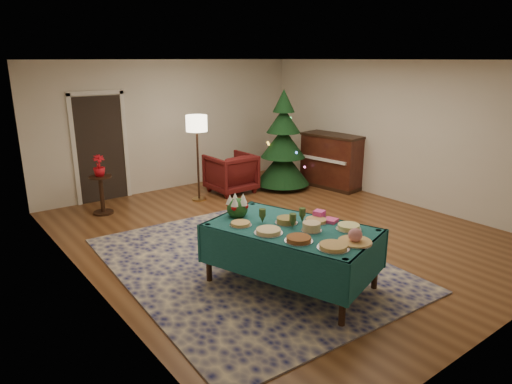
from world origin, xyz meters
TOP-DOWN VIEW (x-y plane):
  - room_shell at (0.00, 0.00)m, footprint 7.00×7.00m
  - doorway at (-1.60, 3.48)m, footprint 1.08×0.04m
  - rug at (-1.12, -0.62)m, footprint 3.41×4.36m
  - buffet_table at (-1.05, -1.45)m, footprint 1.74×2.26m
  - platter_0 at (-1.12, -2.20)m, footprint 0.35×0.35m
  - platter_1 at (-0.82, -2.24)m, footprint 0.38×0.38m
  - platter_2 at (-0.57, -1.92)m, footprint 0.30×0.30m
  - platter_3 at (-1.28, -1.83)m, footprint 0.32×0.32m
  - platter_4 at (-0.95, -1.69)m, footprint 0.25×0.25m
  - platter_5 at (-0.69, -1.51)m, footprint 0.30×0.30m
  - platter_6 at (-1.39, -1.44)m, footprint 0.34×0.34m
  - platter_7 at (-1.01, -1.32)m, footprint 0.28×0.28m
  - platter_8 at (-1.50, -1.03)m, footprint 0.27×0.27m
  - goblet_0 at (-1.23, -1.13)m, footprint 0.08×0.08m
  - goblet_1 at (-0.82, -1.40)m, footprint 0.08×0.08m
  - goblet_2 at (-1.06, -1.48)m, footprint 0.08×0.08m
  - napkin_stack at (-0.54, -1.61)m, footprint 0.20×0.20m
  - gift_box at (-0.56, -1.43)m, footprint 0.16×0.16m
  - centerpiece at (-1.33, -0.73)m, footprint 0.28×0.28m
  - armchair at (0.72, 2.42)m, footprint 0.88×0.82m
  - floor_lamp at (-0.11, 2.35)m, footprint 0.41×0.41m
  - side_table at (-1.93, 2.68)m, footprint 0.39×0.39m
  - potted_plant at (-1.93, 2.68)m, footprint 0.21×0.38m
  - christmas_tree at (1.79, 2.00)m, footprint 1.48×1.48m
  - piano at (2.70, 1.42)m, footprint 0.79×1.41m

SIDE VIEW (x-z plane):
  - rug at x=-1.12m, z-range 0.00..0.02m
  - side_table at x=-1.93m, z-range -0.01..0.70m
  - armchair at x=0.72m, z-range 0.00..0.90m
  - piano at x=2.70m, z-range -0.01..1.15m
  - buffet_table at x=-1.05m, z-range 0.23..1.01m
  - platter_5 at x=-0.69m, z-range 0.77..0.82m
  - platter_8 at x=-1.50m, z-range 0.77..0.82m
  - napkin_stack at x=-0.54m, z-range 0.78..0.82m
  - platter_0 at x=-1.12m, z-range 0.77..0.82m
  - platter_6 at x=-1.39m, z-range 0.77..0.83m
  - platter_3 at x=-1.28m, z-range 0.77..0.83m
  - platter_2 at x=-0.57m, z-range 0.77..0.84m
  - platter_7 at x=-1.01m, z-range 0.77..0.85m
  - potted_plant at x=-1.93m, z-range 0.70..0.92m
  - platter_4 at x=-0.95m, z-range 0.77..0.88m
  - gift_box at x=-0.56m, z-range 0.78..0.88m
  - platter_1 at x=-0.82m, z-range 0.75..0.92m
  - goblet_0 at x=-1.23m, z-range 0.78..0.96m
  - goblet_1 at x=-0.82m, z-range 0.78..0.96m
  - goblet_2 at x=-1.06m, z-range 0.78..0.96m
  - centerpiece at x=-1.33m, z-range 0.75..1.07m
  - christmas_tree at x=1.79m, z-range -0.11..2.01m
  - doorway at x=-1.60m, z-range 0.02..2.18m
  - room_shell at x=0.00m, z-range -2.15..4.85m
  - floor_lamp at x=-0.11m, z-range 0.59..2.27m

